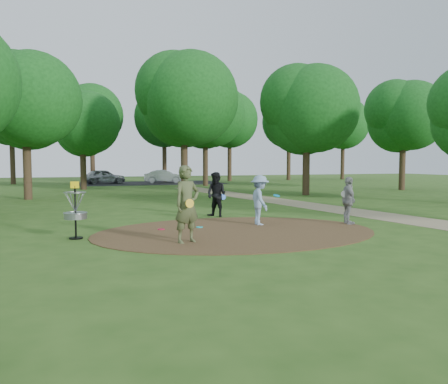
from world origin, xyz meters
name	(u,v)px	position (x,y,z in m)	size (l,w,h in m)	color
ground	(237,232)	(0.00, 0.00, 0.00)	(100.00, 100.00, 0.00)	#2D5119
dirt_clearing	(237,232)	(0.00, 0.00, 0.01)	(8.40, 8.40, 0.02)	#47301C
footpath	(377,215)	(6.50, 2.00, 0.01)	(2.00, 40.00, 0.01)	#8C7A5B
parking_lot	(148,183)	(2.00, 30.00, 0.00)	(14.00, 8.00, 0.01)	black
player_observer_with_disc	(187,204)	(-1.81, -1.25, 0.99)	(0.84, 0.70, 1.98)	#4C5531
player_throwing_with_disc	(260,200)	(1.18, 1.06, 0.82)	(1.06, 1.10, 1.63)	#85A2C6
player_walking_with_disc	(216,195)	(0.49, 3.53, 0.84)	(1.00, 1.03, 1.68)	black
player_waiting_with_disc	(348,201)	(4.00, 0.26, 0.79)	(0.58, 0.99, 1.58)	gray
disc_ground_cyan	(199,227)	(-0.85, 1.07, 0.03)	(0.22, 0.22, 0.02)	#18C2C5
disc_ground_red	(161,229)	(-2.06, 1.03, 0.03)	(0.22, 0.22, 0.02)	red
car_left	(103,176)	(-2.11, 30.24, 0.68)	(1.60, 3.98, 1.36)	#95989C
car_right	(165,176)	(3.57, 29.74, 0.63)	(1.34, 3.84, 1.26)	#B4B7BC
disc_golf_basket	(75,206)	(-4.50, 0.30, 0.87)	(0.63, 0.63, 1.54)	black
tree_ring	(217,102)	(2.50, 9.73, 5.15)	(36.70, 45.16, 8.91)	#332316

